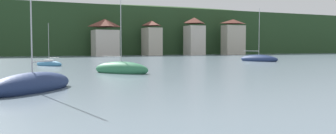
{
  "coord_description": "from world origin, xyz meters",
  "views": [
    {
      "loc": [
        -10.72,
        27.39,
        2.5
      ],
      "look_at": [
        0.0,
        51.07,
        1.0
      ],
      "focal_mm": 38.27,
      "sensor_mm": 36.0,
      "label": 1
    }
  ],
  "objects_px": {
    "shore_building_central": "(194,37)",
    "sailboat_mid_6": "(33,85)",
    "shore_building_westcentral": "(152,39)",
    "shore_building_eastcentral": "(233,37)",
    "sailboat_far_4": "(259,59)",
    "sailboat_far_3": "(49,64)",
    "sailboat_mid_0": "(121,69)",
    "shore_building_west": "(105,38)"
  },
  "relations": [
    {
      "from": "shore_building_west",
      "to": "shore_building_eastcentral",
      "type": "xyz_separation_m",
      "value": [
        39.97,
        -1.1,
        0.53
      ]
    },
    {
      "from": "shore_building_central",
      "to": "shore_building_eastcentral",
      "type": "height_order",
      "value": "shore_building_central"
    },
    {
      "from": "sailboat_far_4",
      "to": "sailboat_mid_0",
      "type": "bearing_deg",
      "value": -79.8
    },
    {
      "from": "shore_building_eastcentral",
      "to": "sailboat_far_4",
      "type": "distance_m",
      "value": 50.93
    },
    {
      "from": "shore_building_eastcentral",
      "to": "sailboat_mid_6",
      "type": "bearing_deg",
      "value": -131.32
    },
    {
      "from": "shore_building_westcentral",
      "to": "sailboat_mid_0",
      "type": "height_order",
      "value": "shore_building_westcentral"
    },
    {
      "from": "shore_building_central",
      "to": "sailboat_mid_0",
      "type": "height_order",
      "value": "shore_building_central"
    },
    {
      "from": "shore_building_eastcentral",
      "to": "sailboat_far_4",
      "type": "height_order",
      "value": "shore_building_eastcentral"
    },
    {
      "from": "shore_building_west",
      "to": "sailboat_mid_0",
      "type": "bearing_deg",
      "value": -103.08
    },
    {
      "from": "sailboat_far_4",
      "to": "shore_building_westcentral",
      "type": "bearing_deg",
      "value": 162.58
    },
    {
      "from": "shore_building_westcentral",
      "to": "sailboat_far_4",
      "type": "distance_m",
      "value": 45.29
    },
    {
      "from": "sailboat_mid_6",
      "to": "shore_building_central",
      "type": "bearing_deg",
      "value": -172.8
    },
    {
      "from": "sailboat_mid_0",
      "to": "sailboat_far_3",
      "type": "xyz_separation_m",
      "value": [
        -4.78,
        15.93,
        -0.1
      ]
    },
    {
      "from": "shore_building_west",
      "to": "sailboat_far_3",
      "type": "bearing_deg",
      "value": -112.7
    },
    {
      "from": "shore_building_central",
      "to": "shore_building_westcentral",
      "type": "bearing_deg",
      "value": 177.71
    },
    {
      "from": "sailboat_mid_6",
      "to": "sailboat_mid_0",
      "type": "bearing_deg",
      "value": -175.98
    },
    {
      "from": "shore_building_central",
      "to": "sailboat_mid_0",
      "type": "bearing_deg",
      "value": -123.89
    },
    {
      "from": "shore_building_westcentral",
      "to": "sailboat_far_4",
      "type": "bearing_deg",
      "value": -88.17
    },
    {
      "from": "sailboat_mid_0",
      "to": "sailboat_mid_6",
      "type": "xyz_separation_m",
      "value": [
        -8.46,
        -10.96,
        -0.01
      ]
    },
    {
      "from": "shore_building_westcentral",
      "to": "shore_building_west",
      "type": "bearing_deg",
      "value": 179.9
    },
    {
      "from": "sailboat_mid_0",
      "to": "sailboat_far_3",
      "type": "bearing_deg",
      "value": 158.93
    },
    {
      "from": "sailboat_mid_0",
      "to": "sailboat_mid_6",
      "type": "bearing_deg",
      "value": -75.44
    },
    {
      "from": "shore_building_eastcentral",
      "to": "sailboat_far_4",
      "type": "xyz_separation_m",
      "value": [
        -25.21,
        -43.98,
        -4.93
      ]
    },
    {
      "from": "shore_building_eastcentral",
      "to": "sailboat_mid_6",
      "type": "xyz_separation_m",
      "value": [
        -62.72,
        -71.34,
        -4.95
      ]
    },
    {
      "from": "shore_building_west",
      "to": "sailboat_mid_6",
      "type": "bearing_deg",
      "value": -107.43
    },
    {
      "from": "shore_building_westcentral",
      "to": "sailboat_mid_0",
      "type": "bearing_deg",
      "value": -114.19
    },
    {
      "from": "shore_building_eastcentral",
      "to": "sailboat_far_4",
      "type": "bearing_deg",
      "value": -119.82
    },
    {
      "from": "sailboat_mid_0",
      "to": "sailboat_far_3",
      "type": "relative_size",
      "value": 1.37
    },
    {
      "from": "shore_building_central",
      "to": "sailboat_mid_0",
      "type": "xyz_separation_m",
      "value": [
        -40.93,
        -60.93,
        -5.0
      ]
    },
    {
      "from": "shore_building_westcentral",
      "to": "shore_building_central",
      "type": "bearing_deg",
      "value": -2.29
    },
    {
      "from": "shore_building_westcentral",
      "to": "sailboat_mid_6",
      "type": "height_order",
      "value": "shore_building_westcentral"
    },
    {
      "from": "shore_building_west",
      "to": "shore_building_central",
      "type": "height_order",
      "value": "shore_building_central"
    },
    {
      "from": "shore_building_west",
      "to": "shore_building_eastcentral",
      "type": "relative_size",
      "value": 0.9
    },
    {
      "from": "shore_building_westcentral",
      "to": "sailboat_mid_0",
      "type": "relative_size",
      "value": 1.24
    },
    {
      "from": "shore_building_westcentral",
      "to": "sailboat_far_3",
      "type": "height_order",
      "value": "shore_building_westcentral"
    },
    {
      "from": "sailboat_mid_0",
      "to": "shore_building_westcentral",
      "type": "bearing_deg",
      "value": 118.05
    },
    {
      "from": "shore_building_westcentral",
      "to": "shore_building_central",
      "type": "relative_size",
      "value": 0.89
    },
    {
      "from": "shore_building_westcentral",
      "to": "sailboat_far_4",
      "type": "relative_size",
      "value": 1.05
    },
    {
      "from": "shore_building_west",
      "to": "sailboat_far_4",
      "type": "distance_m",
      "value": 47.64
    },
    {
      "from": "shore_building_westcentral",
      "to": "sailboat_far_4",
      "type": "height_order",
      "value": "shore_building_westcentral"
    },
    {
      "from": "sailboat_mid_6",
      "to": "sailboat_far_3",
      "type": "bearing_deg",
      "value": -146.11
    },
    {
      "from": "shore_building_central",
      "to": "sailboat_mid_6",
      "type": "relative_size",
      "value": 1.28
    }
  ]
}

